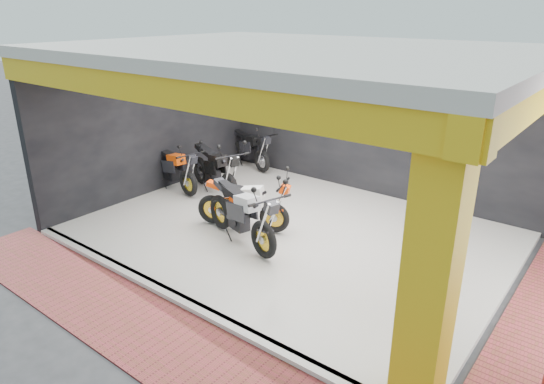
{
  "coord_description": "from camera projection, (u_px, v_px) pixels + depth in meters",
  "views": [
    {
      "loc": [
        5.15,
        -5.22,
        4.32
      ],
      "look_at": [
        -0.37,
        1.84,
        0.9
      ],
      "focal_mm": 32.0,
      "sensor_mm": 36.0,
      "label": 1
    }
  ],
  "objects": [
    {
      "name": "paver_front",
      "position": [
        138.0,
        325.0,
        7.01
      ],
      "size": [
        9.0,
        1.4,
        0.03
      ],
      "primitive_type": "cube",
      "color": "maroon",
      "rests_on": "ground"
    },
    {
      "name": "back_wall",
      "position": [
        369.0,
        123.0,
        11.47
      ],
      "size": [
        8.2,
        0.2,
        3.5
      ],
      "primitive_type": "cube",
      "color": "black",
      "rests_on": "ground"
    },
    {
      "name": "moto_row_a",
      "position": [
        264.0,
        222.0,
        8.45
      ],
      "size": [
        2.49,
        1.49,
        1.43
      ],
      "primitive_type": null,
      "rotation": [
        0.0,
        0.0,
        -0.28
      ],
      "color": "black",
      "rests_on": "showroom_floor"
    },
    {
      "name": "corner_column",
      "position": [
        432.0,
        273.0,
        5.01
      ],
      "size": [
        0.5,
        0.5,
        3.5
      ],
      "primitive_type": "cube",
      "color": "gold",
      "rests_on": "ground"
    },
    {
      "name": "showroom_floor",
      "position": [
        291.0,
        233.0,
        9.8
      ],
      "size": [
        8.0,
        6.0,
        0.1
      ],
      "primitive_type": "cube",
      "color": "silver",
      "rests_on": "ground"
    },
    {
      "name": "showroom_ceiling",
      "position": [
        294.0,
        51.0,
        8.53
      ],
      "size": [
        8.4,
        6.4,
        0.2
      ],
      "primitive_type": "cube",
      "color": "beige",
      "rests_on": "corner_column"
    },
    {
      "name": "moto_hero",
      "position": [
        274.0,
        204.0,
        9.46
      ],
      "size": [
        2.22,
        1.43,
        1.27
      ],
      "primitive_type": null,
      "rotation": [
        0.0,
        0.0,
        0.35
      ],
      "color": "#FC460A",
      "rests_on": "showroom_floor"
    },
    {
      "name": "moto_row_c",
      "position": [
        188.0,
        171.0,
        11.32
      ],
      "size": [
        2.22,
        1.09,
        1.3
      ],
      "primitive_type": null,
      "rotation": [
        0.0,
        0.0,
        -0.15
      ],
      "color": "black",
      "rests_on": "showroom_floor"
    },
    {
      "name": "left_wall",
      "position": [
        153.0,
        123.0,
        11.55
      ],
      "size": [
        0.2,
        6.2,
        3.5
      ],
      "primitive_type": "cube",
      "color": "black",
      "rests_on": "ground"
    },
    {
      "name": "header_beam_front",
      "position": [
        163.0,
        89.0,
        6.43
      ],
      "size": [
        8.4,
        0.3,
        0.4
      ],
      "primitive_type": "cube",
      "color": "gold",
      "rests_on": "corner_column"
    },
    {
      "name": "moto_row_b",
      "position": [
        229.0,
        174.0,
        10.95
      ],
      "size": [
        2.45,
        1.54,
        1.41
      ],
      "primitive_type": null,
      "rotation": [
        0.0,
        0.0,
        -0.32
      ],
      "color": "black",
      "rests_on": "showroom_floor"
    },
    {
      "name": "ground",
      "position": [
        223.0,
        275.0,
        8.34
      ],
      "size": [
        80.0,
        80.0,
        0.0
      ],
      "primitive_type": "plane",
      "color": "#2D2D30",
      "rests_on": "ground"
    },
    {
      "name": "header_beam_right",
      "position": [
        542.0,
        91.0,
        6.34
      ],
      "size": [
        0.3,
        6.4,
        0.4
      ],
      "primitive_type": "cube",
      "color": "gold",
      "rests_on": "corner_column"
    },
    {
      "name": "moto_row_d",
      "position": [
        262.0,
        150.0,
        13.0
      ],
      "size": [
        2.2,
        1.28,
        1.27
      ],
      "primitive_type": null,
      "rotation": [
        0.0,
        0.0,
        -0.26
      ],
      "color": "black",
      "rests_on": "showroom_floor"
    },
    {
      "name": "floor_kerb",
      "position": [
        178.0,
        299.0,
        7.57
      ],
      "size": [
        8.0,
        0.2,
        0.1
      ],
      "primitive_type": "cube",
      "color": "silver",
      "rests_on": "ground"
    }
  ]
}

